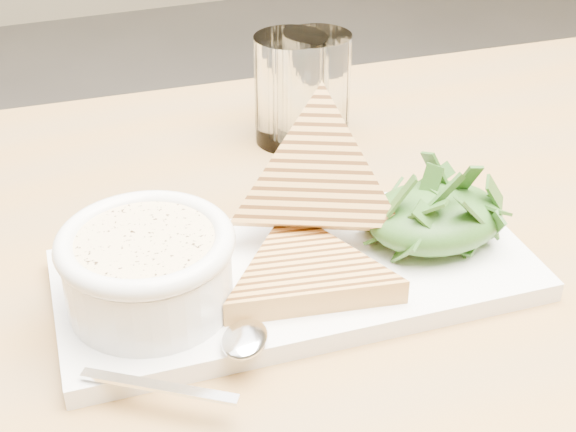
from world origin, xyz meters
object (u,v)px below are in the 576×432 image
object	(u,v)px
platter	(297,275)
glass_far	(316,85)
glass_near	(290,90)
table_top	(419,307)
soup_bowl	(149,277)

from	to	relation	value
platter	glass_far	size ratio (longest dim) A/B	3.43
glass_near	glass_far	size ratio (longest dim) A/B	1.04
table_top	glass_far	world-z (taller)	glass_far
glass_far	soup_bowl	bearing A→B (deg)	-133.67
soup_bowl	glass_far	size ratio (longest dim) A/B	1.11
table_top	glass_near	world-z (taller)	glass_near
soup_bowl	table_top	bearing A→B (deg)	-9.90
platter	glass_near	size ratio (longest dim) A/B	3.29
glass_near	glass_far	xyz separation A→B (m)	(0.03, 0.01, -0.00)
platter	soup_bowl	xyz separation A→B (m)	(-0.11, -0.00, 0.03)
platter	soup_bowl	world-z (taller)	soup_bowl
table_top	platter	size ratio (longest dim) A/B	3.60
glass_far	table_top	bearing A→B (deg)	-95.82
table_top	soup_bowl	world-z (taller)	soup_bowl
table_top	glass_near	xyz separation A→B (m)	(-0.00, 0.27, 0.07)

